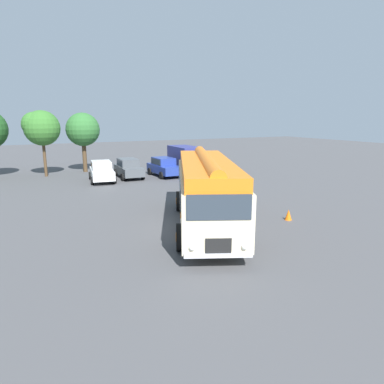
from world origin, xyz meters
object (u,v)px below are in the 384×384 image
Objects in this scene: box_van at (188,159)px; car_mid_left at (129,168)px; vintage_bus at (206,188)px; car_mid_right at (164,167)px; traffic_cone at (288,215)px; car_near_left at (102,171)px.

car_mid_left is at bearing 176.13° from box_van.
vintage_bus is 15.04m from car_mid_left.
car_mid_right is at bearing -174.84° from box_van.
traffic_cone is at bearing -76.98° from car_mid_left.
box_van is at bearing -3.87° from car_mid_left.
traffic_cone is (4.29, -1.06, -1.62)m from vintage_bus.
car_mid_left is 0.99× the size of car_mid_right.
car_mid_right is 0.74× the size of box_van.
traffic_cone is (6.19, -15.35, -0.57)m from car_near_left.
traffic_cone is (-1.94, -15.66, -1.09)m from box_van.
car_near_left is 16.56m from traffic_cone.
box_van reaches higher than car_near_left.
vintage_bus is 14.46m from car_near_left.
box_van is at bearing 66.92° from vintage_bus.
vintage_bus is 18.55× the size of traffic_cone.
car_mid_right is 15.46m from traffic_cone.
car_mid_right is (3.67, 14.38, -1.05)m from vintage_bus.
box_van is (6.23, 14.61, -0.53)m from vintage_bus.
box_van reaches higher than car_mid_left.
car_mid_right is (3.09, -0.61, 0.00)m from car_mid_left.
car_near_left and car_mid_left have the same top height.
car_near_left reaches higher than traffic_cone.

